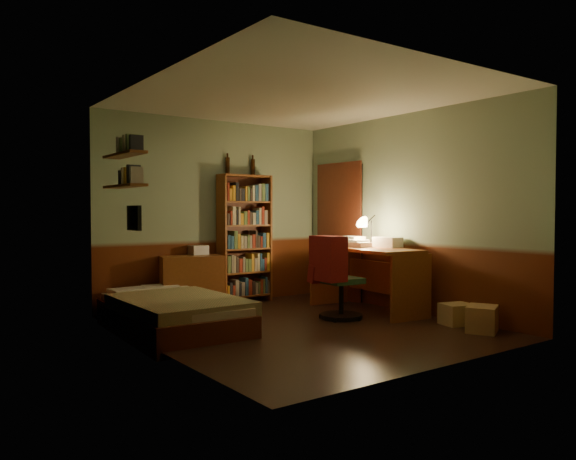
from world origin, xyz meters
TOP-DOWN VIEW (x-y plane):
  - floor at (0.00, 0.00)m, footprint 3.50×4.00m
  - ceiling at (0.00, 0.00)m, footprint 3.50×4.00m
  - wall_back at (0.00, 2.01)m, footprint 3.50×0.02m
  - wall_left at (-1.76, 0.00)m, footprint 0.02×4.00m
  - wall_right at (1.76, 0.00)m, footprint 0.02×4.00m
  - wall_front at (0.00, -2.01)m, footprint 3.50×0.02m
  - doorway at (1.72, 1.30)m, footprint 0.06×0.90m
  - door_trim at (1.69, 1.30)m, footprint 0.02×0.98m
  - bed at (-1.19, 0.86)m, footprint 1.20×2.12m
  - dresser at (-0.50, 1.77)m, footprint 0.89×0.59m
  - mini_stereo at (-0.34, 1.89)m, footprint 0.24×0.19m
  - bookshelf at (0.38, 1.85)m, footprint 0.80×0.28m
  - bottle_left at (0.16, 1.96)m, footprint 0.07×0.07m
  - bottle_right at (0.59, 1.96)m, footprint 0.09×0.09m
  - desk at (1.30, 0.28)m, footprint 0.81×1.63m
  - paper_stack at (1.55, 0.16)m, footprint 0.28×0.36m
  - desk_lamp at (1.55, 0.46)m, footprint 0.22×0.22m
  - office_chair at (0.71, 0.12)m, footprint 0.45×0.40m
  - red_jacket at (0.80, -0.07)m, footprint 0.29×0.48m
  - wall_shelf_lower at (-1.64, 1.10)m, footprint 0.20×0.90m
  - wall_shelf_upper at (-1.64, 1.10)m, footprint 0.20×0.90m
  - framed_picture at (-1.72, 0.60)m, footprint 0.04×0.32m
  - cardboard_box_a at (1.46, -1.36)m, footprint 0.48×0.44m
  - cardboard_box_b at (1.56, -0.95)m, footprint 0.41×0.36m

SIDE VIEW (x-z plane):
  - floor at x=0.00m, z-range -0.02..0.00m
  - cardboard_box_b at x=1.56m, z-range 0.00..0.24m
  - cardboard_box_a at x=1.46m, z-range 0.00..0.28m
  - bed at x=-1.19m, z-range 0.00..0.62m
  - dresser at x=-0.50m, z-range 0.00..0.72m
  - desk at x=1.30m, z-range 0.00..0.84m
  - office_chair at x=0.71m, z-range 0.00..0.85m
  - mini_stereo at x=-0.34m, z-range 0.72..0.85m
  - paper_stack at x=1.55m, z-range 0.84..0.98m
  - bookshelf at x=0.38m, z-range 0.00..1.84m
  - doorway at x=1.72m, z-range 0.00..2.00m
  - door_trim at x=1.69m, z-range -0.04..2.04m
  - desk_lamp at x=1.55m, z-range 0.84..1.40m
  - red_jacket at x=0.80m, z-range 0.85..1.39m
  - framed_picture at x=-1.72m, z-range 1.12..1.38m
  - wall_back at x=0.00m, z-range 0.00..2.60m
  - wall_left at x=-1.76m, z-range 0.00..2.60m
  - wall_right at x=1.76m, z-range 0.00..2.60m
  - wall_front at x=0.00m, z-range 0.00..2.60m
  - wall_shelf_lower at x=-1.64m, z-range 1.59..1.61m
  - wall_shelf_upper at x=-1.64m, z-range 1.94..1.96m
  - bottle_right at x=0.59m, z-range 1.84..2.08m
  - bottle_left at x=0.16m, z-range 1.84..2.08m
  - ceiling at x=0.00m, z-range 2.60..2.62m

